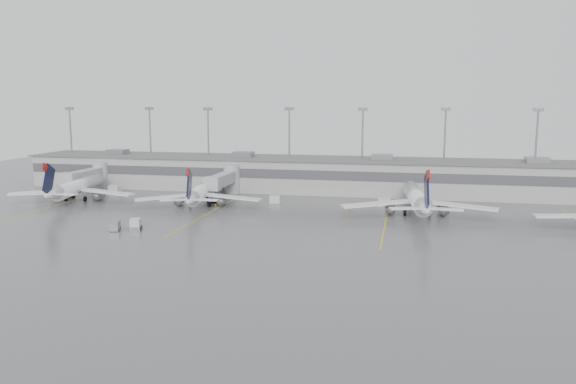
% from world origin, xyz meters
% --- Properties ---
extents(ground, '(260.00, 260.00, 0.00)m').
position_xyz_m(ground, '(0.00, 0.00, 0.00)').
color(ground, '#57575A').
rests_on(ground, ground).
extents(terminal, '(152.00, 17.00, 9.45)m').
position_xyz_m(terminal, '(-0.01, 57.98, 4.17)').
color(terminal, '#9D9D99').
rests_on(terminal, ground).
extents(light_masts, '(142.40, 8.00, 20.60)m').
position_xyz_m(light_masts, '(0.00, 63.75, 12.03)').
color(light_masts, gray).
rests_on(light_masts, ground).
extents(jet_bridge_left, '(4.00, 17.20, 7.00)m').
position_xyz_m(jet_bridge_left, '(-55.50, 45.72, 3.87)').
color(jet_bridge_left, '#97999C').
rests_on(jet_bridge_left, ground).
extents(jet_bridge_right, '(4.00, 17.20, 7.00)m').
position_xyz_m(jet_bridge_right, '(-20.50, 45.72, 3.87)').
color(jet_bridge_right, '#97999C').
rests_on(jet_bridge_right, ground).
extents(stand_markings, '(105.25, 40.00, 0.01)m').
position_xyz_m(stand_markings, '(-0.00, 24.00, 0.01)').
color(stand_markings, '#DAB80C').
rests_on(stand_markings, ground).
extents(jet_far_left, '(27.69, 31.31, 10.20)m').
position_xyz_m(jet_far_left, '(-51.31, 32.21, 3.17)').
color(jet_far_left, white).
rests_on(jet_far_left, ground).
extents(jet_mid_left, '(26.31, 29.80, 9.75)m').
position_xyz_m(jet_mid_left, '(-21.86, 32.03, 3.03)').
color(jet_mid_left, white).
rests_on(jet_mid_left, ground).
extents(jet_mid_right, '(29.81, 33.55, 10.86)m').
position_xyz_m(jet_mid_right, '(23.15, 31.54, 3.37)').
color(jet_mid_right, white).
rests_on(jet_mid_right, ground).
extents(baggage_tug, '(2.75, 3.45, 1.94)m').
position_xyz_m(baggage_tug, '(-24.62, 8.29, 0.76)').
color(baggage_tug, silver).
rests_on(baggage_tug, ground).
extents(baggage_cart, '(2.23, 2.92, 1.66)m').
position_xyz_m(baggage_cart, '(-27.82, 7.09, 0.86)').
color(baggage_cart, slate).
rests_on(baggage_cart, ground).
extents(gse_uld_a, '(2.80, 2.02, 1.86)m').
position_xyz_m(gse_uld_a, '(-48.61, 44.22, 0.93)').
color(gse_uld_a, silver).
rests_on(gse_uld_a, ground).
extents(gse_uld_b, '(2.44, 1.81, 1.59)m').
position_xyz_m(gse_uld_b, '(-7.19, 39.12, 0.80)').
color(gse_uld_b, silver).
rests_on(gse_uld_b, ground).
extents(gse_uld_c, '(2.70, 1.92, 1.82)m').
position_xyz_m(gse_uld_c, '(16.46, 40.10, 0.91)').
color(gse_uld_c, silver).
rests_on(gse_uld_c, ground).
extents(gse_loader, '(3.02, 3.59, 1.92)m').
position_xyz_m(gse_loader, '(-23.56, 47.47, 0.96)').
color(gse_loader, slate).
rests_on(gse_loader, ground).
extents(cone_a, '(0.44, 0.44, 0.70)m').
position_xyz_m(cone_a, '(-57.86, 33.84, 0.35)').
color(cone_a, orange).
rests_on(cone_a, ground).
extents(cone_b, '(0.41, 0.41, 0.66)m').
position_xyz_m(cone_b, '(-18.55, 32.50, 0.33)').
color(cone_b, orange).
rests_on(cone_b, ground).
extents(cone_c, '(0.44, 0.44, 0.71)m').
position_xyz_m(cone_c, '(9.87, 33.09, 0.35)').
color(cone_c, orange).
rests_on(cone_c, ground).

